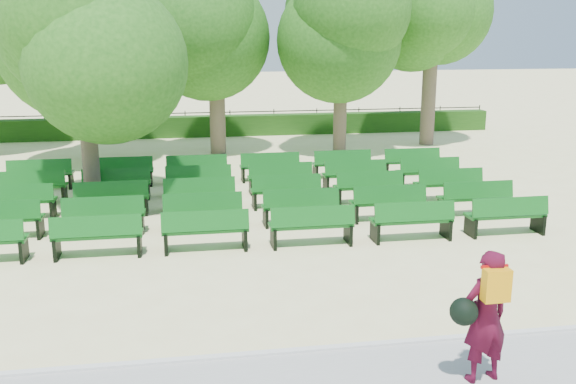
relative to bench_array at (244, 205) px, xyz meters
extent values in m
plane|color=beige|center=(-0.36, -1.73, -0.09)|extent=(120.00, 120.00, 0.00)
cube|color=silver|center=(-0.36, -7.98, -0.04)|extent=(30.00, 0.12, 0.10)
cube|color=#1F4A13|center=(-0.36, 12.27, 0.36)|extent=(26.00, 0.70, 0.90)
cube|color=#0F5A18|center=(0.00, 0.01, 0.36)|extent=(1.86, 0.65, 0.06)
cube|color=#0F5A18|center=(0.00, -0.20, 0.61)|extent=(1.83, 0.28, 0.43)
cylinder|color=brown|center=(-3.94, 0.89, 1.40)|extent=(0.44, 0.44, 3.00)
ellipsoid|color=#2D6A1C|center=(-3.94, 0.89, 4.10)|extent=(4.36, 4.36, 3.93)
imported|color=#43091E|center=(2.22, -9.12, 0.87)|extent=(0.73, 0.55, 1.80)
cube|color=orange|center=(2.22, -9.32, 1.38)|extent=(0.34, 0.17, 0.42)
sphere|color=black|center=(1.89, -9.18, 0.99)|extent=(0.36, 0.36, 0.36)
camera|label=1|loc=(-1.56, -16.23, 4.44)|focal=40.00mm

